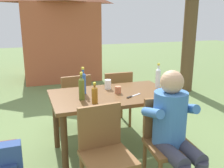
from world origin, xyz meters
TOP-DOWN VIEW (x-y plane):
  - ground_plane at (0.00, 0.00)m, footprint 24.00×24.00m
  - dining_table at (0.00, 0.00)m, footprint 1.43×0.86m
  - chair_near_right at (0.33, -0.73)m, footprint 0.48×0.48m
  - chair_near_left at (-0.33, -0.73)m, footprint 0.47×0.47m
  - chair_far_left at (-0.31, 0.73)m, footprint 0.48×0.48m
  - chair_far_right at (0.32, 0.73)m, footprint 0.45×0.45m
  - person_in_white_shirt at (0.32, -0.84)m, footprint 0.47×0.61m
  - bottle_blue at (-0.32, 0.12)m, footprint 0.06×0.06m
  - bottle_clear at (0.64, 0.06)m, footprint 0.06×0.06m
  - bottle_amber at (-0.28, -0.26)m, footprint 0.06×0.06m
  - bottle_olive at (-0.39, -0.10)m, footprint 0.06×0.06m
  - cup_white at (0.02, 0.22)m, footprint 0.08×0.08m
  - cup_terracotta at (0.08, 0.00)m, footprint 0.07×0.07m
  - table_knife at (0.19, -0.17)m, footprint 0.22×0.13m
  - backpack_by_near_side at (-1.27, -0.15)m, footprint 0.33×0.20m
  - backpack_by_far_side at (-1.23, -0.20)m, footprint 0.34×0.22m
  - brick_kiosk at (0.00, 4.28)m, footprint 2.21×1.69m

SIDE VIEW (x-z plane):
  - ground_plane at x=0.00m, z-range 0.00..0.00m
  - backpack_by_near_side at x=-1.27m, z-range -0.01..0.39m
  - backpack_by_far_side at x=-1.23m, z-range -0.01..0.40m
  - chair_near_right at x=0.33m, z-range 0.05..0.92m
  - chair_near_left at x=-0.33m, z-range 0.05..0.92m
  - chair_far_left at x=-0.31m, z-range 0.05..0.92m
  - chair_far_right at x=0.32m, z-range 0.05..0.92m
  - person_in_white_shirt at x=0.32m, z-range 0.07..1.25m
  - dining_table at x=0.00m, z-range 0.28..1.04m
  - table_knife at x=0.19m, z-range 0.76..0.78m
  - cup_terracotta at x=0.08m, z-range 0.77..0.85m
  - cup_white at x=0.02m, z-range 0.77..0.88m
  - bottle_amber at x=-0.28m, z-range 0.75..0.98m
  - bottle_olive at x=-0.39m, z-range 0.74..1.05m
  - bottle_clear at x=0.64m, z-range 0.74..1.06m
  - bottle_blue at x=-0.32m, z-range 0.74..1.06m
  - brick_kiosk at x=0.00m, z-range 0.06..2.61m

